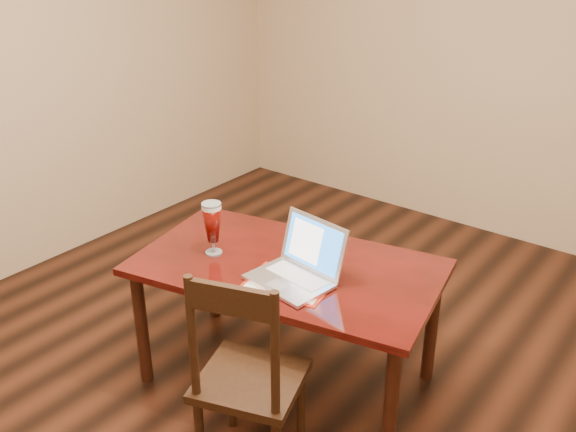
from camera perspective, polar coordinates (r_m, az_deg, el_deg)
The scene contains 4 objects.
ground at distance 3.21m, azimuth -0.17°, elevation -17.10°, with size 5.00×5.00×0.00m, color black.
room_shell at distance 2.42m, azimuth -0.22°, elevation 15.66°, with size 4.51×5.01×2.71m.
dining_table at distance 3.07m, azimuth -0.24°, elevation -5.41°, with size 1.55×1.07×0.93m.
dining_chair at distance 2.68m, azimuth -3.64°, elevation -14.26°, with size 0.52×0.51×0.98m.
Camera 1 is at (1.46, -1.89, 2.15)m, focal length 40.00 mm.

